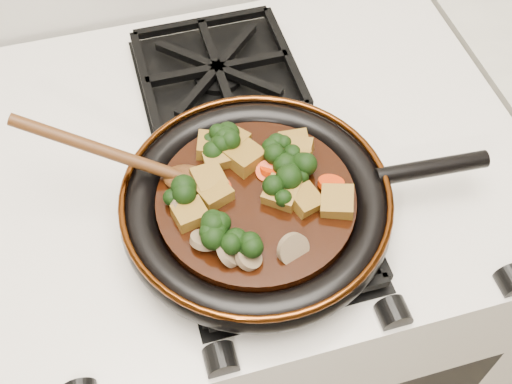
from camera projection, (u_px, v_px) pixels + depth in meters
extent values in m
cube|color=beige|center=(247.00, 299.00, 1.23)|extent=(0.76, 0.60, 0.90)
cylinder|color=black|center=(256.00, 210.00, 0.77)|extent=(0.30, 0.30, 0.01)
torus|color=black|center=(256.00, 206.00, 0.76)|extent=(0.32, 0.32, 0.04)
torus|color=#49210A|center=(256.00, 196.00, 0.75)|extent=(0.32, 0.32, 0.01)
cylinder|color=black|center=(432.00, 168.00, 0.78)|extent=(0.14, 0.03, 0.02)
cylinder|color=black|center=(256.00, 202.00, 0.76)|extent=(0.24, 0.24, 0.02)
cube|color=brown|center=(337.00, 202.00, 0.74)|extent=(0.05, 0.05, 0.03)
cube|color=brown|center=(218.00, 155.00, 0.78)|extent=(0.04, 0.04, 0.02)
cube|color=brown|center=(282.00, 194.00, 0.74)|extent=(0.05, 0.05, 0.02)
cube|color=brown|center=(245.00, 157.00, 0.77)|extent=(0.05, 0.06, 0.03)
cube|color=brown|center=(212.00, 146.00, 0.78)|extent=(0.05, 0.04, 0.02)
cube|color=brown|center=(214.00, 194.00, 0.74)|extent=(0.05, 0.05, 0.02)
cube|color=brown|center=(294.00, 154.00, 0.78)|extent=(0.06, 0.05, 0.03)
cube|color=brown|center=(190.00, 215.00, 0.73)|extent=(0.04, 0.04, 0.02)
cube|color=brown|center=(209.00, 181.00, 0.75)|extent=(0.04, 0.04, 0.03)
cube|color=brown|center=(305.00, 201.00, 0.74)|extent=(0.04, 0.04, 0.03)
cube|color=brown|center=(295.00, 148.00, 0.78)|extent=(0.04, 0.05, 0.03)
cube|color=brown|center=(231.00, 141.00, 0.79)|extent=(0.05, 0.05, 0.02)
cylinder|color=red|center=(271.00, 170.00, 0.77)|extent=(0.03, 0.03, 0.02)
cylinder|color=red|center=(219.00, 188.00, 0.75)|extent=(0.03, 0.03, 0.01)
cylinder|color=red|center=(267.00, 171.00, 0.77)|extent=(0.03, 0.03, 0.02)
cylinder|color=red|center=(331.00, 183.00, 0.75)|extent=(0.03, 0.03, 0.02)
cylinder|color=brown|center=(293.00, 249.00, 0.70)|extent=(0.04, 0.04, 0.04)
cylinder|color=brown|center=(184.00, 206.00, 0.73)|extent=(0.04, 0.04, 0.03)
cylinder|color=brown|center=(229.00, 253.00, 0.70)|extent=(0.03, 0.03, 0.03)
cylinder|color=brown|center=(204.00, 240.00, 0.71)|extent=(0.05, 0.05, 0.02)
cylinder|color=brown|center=(249.00, 257.00, 0.69)|extent=(0.04, 0.04, 0.02)
ellipsoid|color=#45250E|center=(186.00, 179.00, 0.76)|extent=(0.07, 0.06, 0.02)
cylinder|color=#45250E|center=(100.00, 150.00, 0.74)|extent=(0.02, 0.02, 0.21)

